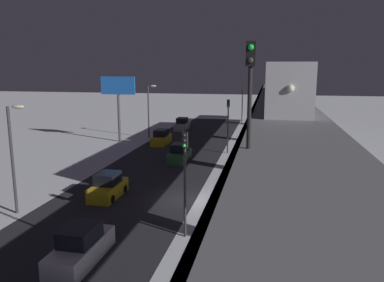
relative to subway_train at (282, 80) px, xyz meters
name	(u,v)px	position (x,y,z in m)	size (l,w,h in m)	color
ground_plane	(189,200)	(6.94, 14.06, -8.76)	(240.00, 240.00, 0.00)	white
avenue_asphalt	(128,196)	(11.96, 14.06, -8.75)	(11.00, 94.81, 0.01)	#28282D
elevated_railway	(284,125)	(0.09, 14.06, -2.72)	(5.00, 94.81, 6.98)	slate
subway_train	(282,80)	(0.00, 0.00, 0.00)	(2.94, 36.87, 3.40)	#B7BABF
rail_signal	(250,77)	(1.91, 26.90, 0.95)	(0.36, 0.41, 4.00)	black
sedan_yellow	(108,187)	(13.36, 14.61, -7.97)	(1.91, 4.14, 1.97)	gold
sedan_green	(179,154)	(10.56, 2.12, -7.96)	(1.80, 4.50, 1.97)	#2D6038
sedan_silver_2	(182,125)	(15.16, -19.08, -7.96)	(1.80, 4.70, 1.97)	#B2B2B7
sedan_white	(81,247)	(10.56, 24.40, -7.96)	(1.80, 4.75, 1.97)	silver
sedan_yellow_2	(161,138)	(15.16, -6.68, -7.96)	(1.80, 4.52, 1.97)	gold
traffic_light_near	(185,169)	(5.86, 20.38, -4.56)	(0.32, 0.44, 6.40)	#2D2D2D
traffic_light_mid	(228,118)	(5.86, -2.97, -4.56)	(0.32, 0.44, 6.40)	#2D2D2D
traffic_light_far	(242,101)	(5.86, -26.31, -4.56)	(0.32, 0.44, 6.40)	#2D2D2D
commercial_billboard	(118,92)	(21.33, -7.35, -1.93)	(4.80, 0.36, 8.90)	#4C4C51
street_lamp_near	(14,146)	(18.04, 19.06, -3.94)	(1.35, 0.44, 7.65)	#38383D
street_lamp_far	(150,105)	(18.04, -10.94, -3.94)	(1.35, 0.44, 7.65)	#38383D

